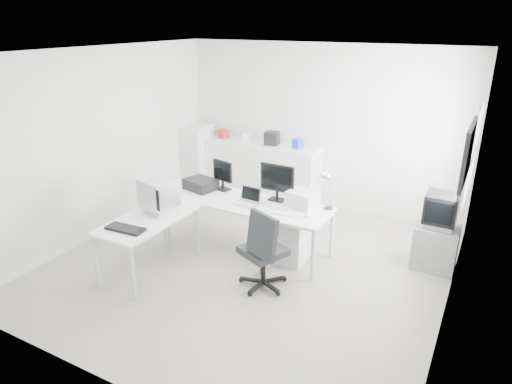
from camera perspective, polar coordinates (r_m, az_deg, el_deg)
The scene contains 30 objects.
floor at distance 6.34m, azimuth -0.87°, elevation -9.05°, with size 5.00×5.00×0.01m, color #B8B0A5.
ceiling at distance 5.50m, azimuth -1.04°, elevation 17.11°, with size 5.00×5.00×0.01m, color white.
back_wall at distance 7.96m, azimuth 7.97°, elevation 7.94°, with size 5.00×0.02×2.80m, color silver.
left_wall at distance 7.27m, azimuth -18.49°, elevation 5.81°, with size 0.02×5.00×2.80m, color silver.
right_wall at distance 5.10m, azimuth 24.38°, elevation -1.30°, with size 0.02×5.00×2.80m, color silver.
window at distance 6.18m, azimuth 25.52°, elevation 4.20°, with size 0.02×1.20×1.10m, color white, non-canonical shape.
wall_picture at distance 5.05m, azimuth 24.99°, elevation 4.40°, with size 0.04×0.90×0.60m, color black, non-canonical shape.
main_desk at distance 6.56m, azimuth -1.14°, elevation -4.24°, with size 2.40×0.80×0.75m, color silver, non-canonical shape.
side_desk at distance 6.22m, azimuth -13.11°, elevation -6.35°, with size 0.70×1.40×0.75m, color silver, non-canonical shape.
drawer_pedestal at distance 6.35m, azimuth 4.62°, elevation -5.95°, with size 0.40×0.50×0.60m, color silver.
inkjet_printer at distance 6.89m, azimuth -6.93°, elevation 0.96°, with size 0.45×0.35×0.16m, color black.
lcd_monitor_small at distance 6.80m, azimuth -4.18°, elevation 2.12°, with size 0.36×0.21×0.46m, color black, non-canonical shape.
lcd_monitor_large at distance 6.37m, azimuth 2.66°, elevation 1.19°, with size 0.51×0.20×0.53m, color black, non-canonical shape.
laptop at distance 6.27m, azimuth -1.23°, elevation -0.70°, with size 0.31×0.32×0.21m, color #B7B7BA, non-canonical shape.
white_keyboard at distance 6.01m, azimuth 3.53°, elevation -2.72°, with size 0.40×0.12×0.02m, color silver.
white_mouse at distance 5.94m, azimuth 6.37°, elevation -2.91°, with size 0.06×0.06×0.06m, color silver.
laser_printer at distance 6.25m, azimuth 5.82°, elevation -0.85°, with size 0.38×0.32×0.22m, color beige.
desk_lamp at distance 6.16m, azimuth 9.16°, elevation 0.03°, with size 0.17×0.17×0.50m, color silver, non-canonical shape.
crt_monitor at distance 6.14m, azimuth -12.05°, elevation -0.44°, with size 0.39×0.39×0.45m, color #B7B7BA, non-canonical shape.
black_keyboard at distance 5.79m, azimuth -16.01°, elevation -4.44°, with size 0.49×0.20×0.03m, color black.
office_chair at distance 5.62m, azimuth 0.92°, elevation -6.90°, with size 0.63×0.63×1.09m, color #232528, non-canonical shape.
tv_cabinet at distance 6.59m, azimuth 21.47°, elevation -6.43°, with size 0.55×0.45×0.60m, color gray.
crt_tv at distance 6.38m, azimuth 22.09°, elevation -2.23°, with size 0.50×0.48×0.45m, color black, non-canonical shape.
sideboard at distance 8.35m, azimuth 0.70°, elevation 2.58°, with size 2.13×0.53×1.07m, color silver.
clutter_box_a at distance 8.57m, azimuth -4.06°, elevation 7.28°, with size 0.16×0.15×0.16m, color #AE2918.
clutter_box_b at distance 8.32m, azimuth -1.12°, elevation 6.85°, with size 0.15×0.13×0.15m, color silver.
clutter_box_c at distance 8.08m, azimuth 1.99°, elevation 6.73°, with size 0.23×0.21×0.23m, color black.
clutter_box_d at distance 7.89m, azimuth 5.25°, elevation 6.03°, with size 0.16×0.14×0.16m, color #1A45B7.
clutter_bottle at distance 8.75m, azimuth -5.60°, elevation 7.72°, with size 0.07×0.07×0.22m, color silver.
filing_cabinet at distance 8.83m, azimuth -7.29°, elevation 4.17°, with size 0.45×0.53×1.28m, color silver.
Camera 1 is at (2.69, -4.78, 3.17)m, focal length 32.00 mm.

